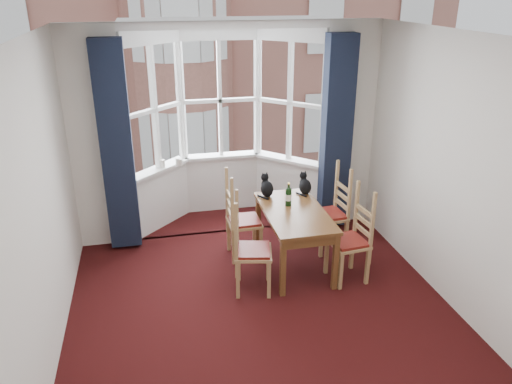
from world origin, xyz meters
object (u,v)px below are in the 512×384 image
object	(u,v)px
cat_left	(267,187)
candle_extra	(181,162)
chair_left_near	(245,252)
candle_tall	(163,164)
chair_right_near	(355,241)
candle_short	(178,162)
chair_left_far	(237,223)
dining_table	(294,218)
chair_right_far	(335,215)
wine_bottle	(288,196)
cat_right	(305,185)

from	to	relation	value
cat_left	candle_extra	size ratio (longest dim) A/B	3.40
chair_left_near	cat_left	world-z (taller)	cat_left
candle_tall	chair_right_near	bearing A→B (deg)	-42.37
candle_short	chair_left_far	bearing A→B (deg)	-61.30
dining_table	chair_right_far	size ratio (longest dim) A/B	1.43
dining_table	chair_left_far	bearing A→B (deg)	151.13
chair_left_near	wine_bottle	distance (m)	0.94
dining_table	chair_right_near	distance (m)	0.76
chair_left_far	wine_bottle	size ratio (longest dim) A/B	3.18
dining_table	candle_short	distance (m)	1.96
chair_right_far	candle_tall	size ratio (longest dim) A/B	7.99
chair_left_far	candle_tall	xyz separation A→B (m)	(-0.82, 1.10, 0.46)
dining_table	chair_left_near	xyz separation A→B (m)	(-0.68, -0.40, -0.16)
cat_right	candle_short	xyz separation A→B (m)	(-1.53, 1.00, 0.09)
dining_table	cat_right	world-z (taller)	cat_right
chair_left_far	candle_extra	distance (m)	1.36
cat_right	candle_tall	bearing A→B (deg)	150.82
chair_left_near	cat_left	distance (m)	1.08
chair_left_near	chair_right_near	world-z (taller)	same
chair_right_far	candle_extra	xyz separation A→B (m)	(-1.84, 1.19, 0.44)
dining_table	cat_left	xyz separation A→B (m)	(-0.22, 0.51, 0.21)
chair_left_near	chair_right_far	distance (m)	1.49
chair_left_near	wine_bottle	xyz separation A→B (m)	(0.65, 0.56, 0.38)
chair_left_near	chair_right_far	bearing A→B (deg)	28.16
candle_tall	candle_short	distance (m)	0.20
dining_table	cat_left	bearing A→B (deg)	113.14
chair_left_far	cat_left	distance (m)	0.58
chair_right_far	cat_left	bearing A→B (deg)	166.88
chair_left_near	candle_tall	bearing A→B (deg)	112.79
dining_table	chair_left_near	distance (m)	0.80
dining_table	chair_right_near	size ratio (longest dim) A/B	1.43
wine_bottle	candle_extra	bearing A→B (deg)	131.31
chair_left_near	wine_bottle	size ratio (longest dim) A/B	3.18
chair_left_far	wine_bottle	xyz separation A→B (m)	(0.60, -0.18, 0.38)
candle_short	wine_bottle	bearing A→B (deg)	-47.18
candle_tall	cat_left	bearing A→B (deg)	-37.37
chair_right_far	candle_tall	world-z (taller)	candle_tall
chair_right_far	wine_bottle	size ratio (longest dim) A/B	3.18
candle_tall	candle_extra	xyz separation A→B (m)	(0.25, 0.05, -0.01)
wine_bottle	candle_tall	xyz separation A→B (m)	(-1.42, 1.29, 0.07)
chair_left_far	chair_right_near	world-z (taller)	same
dining_table	chair_right_far	bearing A→B (deg)	25.82
chair_left_near	chair_left_far	xyz separation A→B (m)	(0.05, 0.74, 0.00)
cat_left	cat_right	xyz separation A→B (m)	(0.49, -0.02, -0.00)
dining_table	candle_short	xyz separation A→B (m)	(-1.25, 1.48, 0.29)
chair_right_near	wine_bottle	xyz separation A→B (m)	(-0.64, 0.59, 0.38)
chair_left_near	cat_right	xyz separation A→B (m)	(0.95, 0.88, 0.37)
chair_right_near	candle_extra	distance (m)	2.68
cat_right	chair_right_far	bearing A→B (deg)	-26.17
chair_left_near	chair_right_far	world-z (taller)	same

